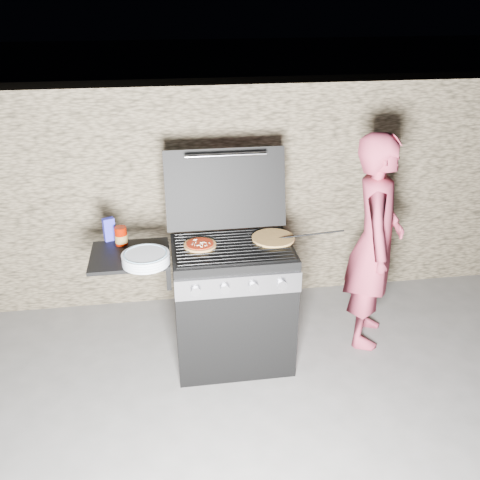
{
  "coord_description": "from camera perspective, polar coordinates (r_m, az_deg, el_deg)",
  "views": [
    {
      "loc": [
        -0.42,
        -3.13,
        2.47
      ],
      "look_at": [
        0.05,
        0.0,
        0.95
      ],
      "focal_mm": 40.0,
      "sensor_mm": 36.0,
      "label": 1
    }
  ],
  "objects": [
    {
      "name": "tongs",
      "position": [
        3.6,
        7.4,
        0.58
      ],
      "size": [
        0.45,
        0.12,
        0.09
      ],
      "primitive_type": "cylinder",
      "rotation": [
        0.0,
        1.4,
        -0.24
      ],
      "color": "black",
      "rests_on": "gas_grill"
    },
    {
      "name": "pizza_plain",
      "position": [
        3.62,
        3.56,
        0.21
      ],
      "size": [
        0.33,
        0.33,
        0.02
      ],
      "primitive_type": "cylinder",
      "rotation": [
        0.0,
        0.0,
        -0.17
      ],
      "color": "tan",
      "rests_on": "gas_grill"
    },
    {
      "name": "plate_stack",
      "position": [
        3.36,
        -10.02,
        -1.96
      ],
      "size": [
        0.35,
        0.35,
        0.07
      ],
      "primitive_type": "cylinder",
      "rotation": [
        0.0,
        0.0,
        0.19
      ],
      "color": "silver",
      "rests_on": "gas_grill"
    },
    {
      "name": "stone_wall",
      "position": [
        4.49,
        -2.63,
        5.13
      ],
      "size": [
        8.0,
        0.35,
        1.8
      ],
      "primitive_type": "cube",
      "color": "#8F7C5E",
      "rests_on": "ground"
    },
    {
      "name": "blue_carton",
      "position": [
        3.69,
        -13.78,
        1.12
      ],
      "size": [
        0.08,
        0.07,
        0.16
      ],
      "primitive_type": "cube",
      "rotation": [
        0.0,
        0.0,
        0.38
      ],
      "color": "#2728A7",
      "rests_on": "gas_grill"
    },
    {
      "name": "person",
      "position": [
        3.94,
        14.18,
        -0.25
      ],
      "size": [
        0.57,
        0.68,
        1.6
      ],
      "primitive_type": "imported",
      "rotation": [
        0.0,
        0.0,
        1.19
      ],
      "color": "#AE3850",
      "rests_on": "ground"
    },
    {
      "name": "pizza_topped",
      "position": [
        3.52,
        -4.29,
        -0.47
      ],
      "size": [
        0.22,
        0.22,
        0.02
      ],
      "primitive_type": null,
      "rotation": [
        0.0,
        0.0,
        0.02
      ],
      "color": "gold",
      "rests_on": "gas_grill"
    },
    {
      "name": "sauce_jar",
      "position": [
        3.62,
        -12.59,
        0.44
      ],
      "size": [
        0.09,
        0.09,
        0.13
      ],
      "primitive_type": "cylinder",
      "rotation": [
        0.0,
        0.0,
        0.14
      ],
      "color": "#750E00",
      "rests_on": "gas_grill"
    },
    {
      "name": "ground",
      "position": [
        4.01,
        -0.72,
        -12.38
      ],
      "size": [
        50.0,
        50.0,
        0.0
      ],
      "primitive_type": "plane",
      "color": "#595654"
    },
    {
      "name": "gas_grill",
      "position": [
        3.73,
        -4.6,
        -7.17
      ],
      "size": [
        1.34,
        0.79,
        0.91
      ],
      "primitive_type": null,
      "color": "black",
      "rests_on": "ground"
    }
  ]
}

